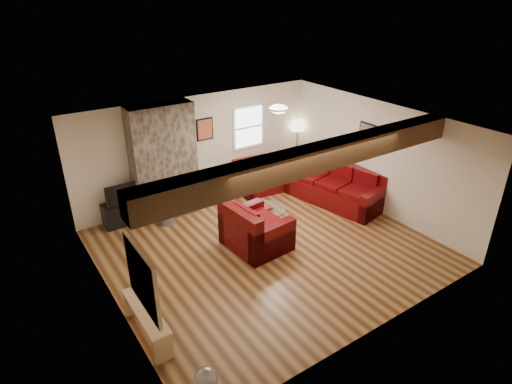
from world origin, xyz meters
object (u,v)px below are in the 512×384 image
Objects in this scene: loveseat at (266,174)px; armchair_red at (257,225)px; floor_lamp at (297,128)px; television at (123,192)px; sofa_three at (335,185)px; coffee_table at (267,217)px; tv_cabinet at (126,212)px.

armchair_red is at bearing -123.03° from loveseat.
television is at bearing -179.76° from floor_lamp.
floor_lamp is at bearing 0.24° from television.
sofa_three reaches higher than loveseat.
coffee_table is at bearing -141.34° from floor_lamp.
floor_lamp is (4.74, 0.02, 1.06)m from tv_cabinet.
coffee_table is at bearing -118.65° from loveseat.
coffee_table is at bearing -101.47° from sofa_three.
armchair_red reaches higher than sofa_three.
loveseat is 1.81× the size of television.
sofa_three is at bearing -22.22° from tv_cabinet.
tv_cabinet is 1.21× the size of television.
loveseat is 2.68m from armchair_red.
armchair_red is 1.19× the size of tv_cabinet.
coffee_table is 0.54× the size of floor_lamp.
television is at bearing -123.44° from sofa_three.
floor_lamp is at bearing 159.25° from sofa_three.
television is 4.78m from floor_lamp.
floor_lamp reaches higher than sofa_three.
tv_cabinet is 4.86m from floor_lamp.
sofa_three is 2.84× the size of television.
sofa_three is 1.57× the size of loveseat.
coffee_table is at bearing -36.20° from tv_cabinet.
television is (-3.51, 0.30, 0.34)m from loveseat.
loveseat is 0.96× the size of floor_lamp.
armchair_red is 3.00m from television.
coffee_table is at bearing -53.32° from armchair_red.
floor_lamp is (4.74, 0.02, 0.58)m from television.
sofa_three is at bearing -99.53° from floor_lamp.
tv_cabinet is at bearing 32.71° from armchair_red.
armchair_red is at bearing -89.10° from sofa_three.
tv_cabinet is at bearing 0.00° from television.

